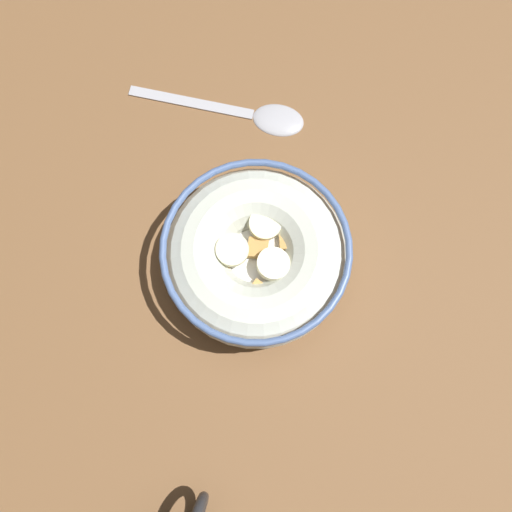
% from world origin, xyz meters
% --- Properties ---
extents(ground_plane, '(1.26, 1.26, 0.02)m').
position_xyz_m(ground_plane, '(0.00, 0.00, -0.01)').
color(ground_plane, brown).
extents(cereal_bowl, '(0.16, 0.16, 0.06)m').
position_xyz_m(cereal_bowl, '(0.00, 0.00, 0.03)').
color(cereal_bowl, beige).
rests_on(cereal_bowl, ground_plane).
extents(spoon, '(0.04, 0.17, 0.01)m').
position_xyz_m(spoon, '(0.14, 0.04, 0.00)').
color(spoon, '#A5A5AD').
rests_on(spoon, ground_plane).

